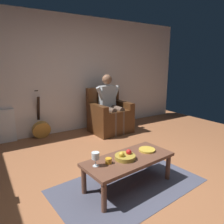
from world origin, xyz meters
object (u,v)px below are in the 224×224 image
person_seated (110,102)px  fruit_bowl (125,156)px  wine_glass_near (95,156)px  decorative_dish (147,150)px  guitar (41,128)px  armchair (109,117)px  coffee_table (129,162)px  candle_jar (108,161)px

person_seated → fruit_bowl: 2.22m
wine_glass_near → decorative_dish: 0.79m
guitar → person_seated: bearing=163.7°
guitar → decorative_dish: 2.47m
wine_glass_near → fruit_bowl: wine_glass_near is taller
guitar → armchair: bearing=165.0°
coffee_table → decorative_dish: decorative_dish is taller
armchair → fruit_bowl: size_ratio=3.94×
coffee_table → fruit_bowl: fruit_bowl is taller
person_seated → fruit_bowl: (1.01, 1.96, -0.28)m
coffee_table → wine_glass_near: bearing=-3.5°
person_seated → fruit_bowl: person_seated is taller
guitar → decorative_dish: (-0.81, 2.33, 0.17)m
guitar → wine_glass_near: (-0.03, 2.34, 0.28)m
wine_glass_near → fruit_bowl: (-0.39, 0.03, -0.08)m
coffee_table → candle_jar: candle_jar is taller
armchair → person_seated: size_ratio=0.77×
coffee_table → candle_jar: bearing=-1.6°
guitar → fruit_bowl: bearing=99.9°
person_seated → wine_glass_near: size_ratio=7.70×
coffee_table → guitar: 2.42m
guitar → candle_jar: guitar is taller
guitar → candle_jar: bearing=94.5°
coffee_table → wine_glass_near: 0.48m
candle_jar → person_seated: bearing=-122.5°
candle_jar → coffee_table: bearing=178.4°
wine_glass_near → coffee_table: bearing=176.5°
armchair → coffee_table: 2.20m
guitar → decorative_dish: size_ratio=4.60×
person_seated → wine_glass_near: 2.39m
fruit_bowl → wine_glass_near: bearing=-4.6°
armchair → person_seated: person_seated is taller
coffee_table → candle_jar: size_ratio=15.58×
armchair → guitar: same height
armchair → decorative_dish: size_ratio=4.57×
candle_jar → armchair: bearing=-122.0°
guitar → fruit_bowl: (-0.42, 2.37, 0.19)m
armchair → candle_jar: armchair is taller
guitar → wine_glass_near: size_ratio=5.97×
armchair → wine_glass_near: (1.40, 1.96, 0.15)m
coffee_table → candle_jar: (0.29, -0.01, 0.08)m
armchair → coffee_table: (0.95, 1.99, -0.02)m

